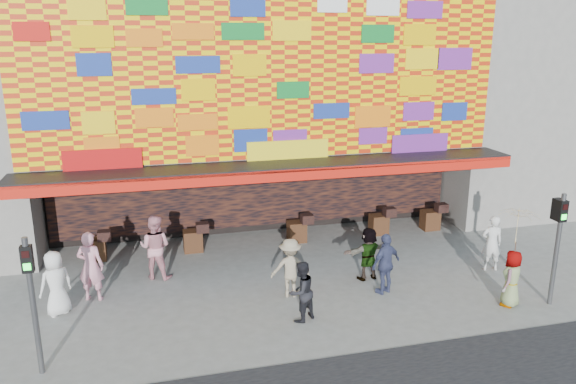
% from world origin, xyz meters
% --- Properties ---
extents(ground, '(90.00, 90.00, 0.00)m').
position_xyz_m(ground, '(0.00, 0.00, 0.00)').
color(ground, slate).
rests_on(ground, ground).
extents(shop_building, '(15.20, 9.40, 10.00)m').
position_xyz_m(shop_building, '(0.00, 8.18, 5.23)').
color(shop_building, gray).
rests_on(shop_building, ground).
extents(neighbor_right, '(11.00, 8.00, 12.00)m').
position_xyz_m(neighbor_right, '(13.00, 8.00, 6.00)').
color(neighbor_right, gray).
rests_on(neighbor_right, ground).
extents(signal_left, '(0.22, 0.20, 3.00)m').
position_xyz_m(signal_left, '(-6.20, -1.50, 1.86)').
color(signal_left, '#59595B').
rests_on(signal_left, ground).
extents(signal_right, '(0.22, 0.20, 3.00)m').
position_xyz_m(signal_right, '(6.20, -1.50, 1.86)').
color(signal_right, '#59595B').
rests_on(signal_right, ground).
extents(ped_a, '(0.98, 0.88, 1.67)m').
position_xyz_m(ped_a, '(-6.18, 1.14, 0.84)').
color(ped_a, white).
rests_on(ped_a, ground).
extents(ped_b, '(0.80, 0.64, 1.90)m').
position_xyz_m(ped_b, '(-5.40, 1.77, 0.95)').
color(ped_b, pink).
rests_on(ped_b, ground).
extents(ped_c, '(0.94, 0.87, 1.54)m').
position_xyz_m(ped_c, '(-0.35, -0.71, 0.77)').
color(ped_c, black).
rests_on(ped_c, ground).
extents(ped_d, '(1.14, 0.78, 1.62)m').
position_xyz_m(ped_d, '(-0.26, 0.67, 0.81)').
color(ped_d, gray).
rests_on(ped_d, ground).
extents(ped_e, '(1.08, 0.77, 1.70)m').
position_xyz_m(ped_e, '(2.28, 0.20, 0.85)').
color(ped_e, '#383F63').
rests_on(ped_e, ground).
extents(ped_f, '(1.49, 0.66, 1.55)m').
position_xyz_m(ped_f, '(2.17, 1.16, 0.78)').
color(ped_f, gray).
rests_on(ped_f, ground).
extents(ped_g, '(0.87, 0.83, 1.50)m').
position_xyz_m(ped_g, '(5.12, -1.30, 0.75)').
color(ped_g, gray).
rests_on(ped_g, ground).
extents(ped_h, '(0.69, 0.53, 1.70)m').
position_xyz_m(ped_h, '(5.97, 0.85, 0.85)').
color(ped_h, silver).
rests_on(ped_h, ground).
extents(ped_i, '(1.12, 1.01, 1.88)m').
position_xyz_m(ped_i, '(-3.72, 2.78, 0.94)').
color(ped_i, pink).
rests_on(ped_i, ground).
extents(parasol, '(1.09, 1.11, 1.89)m').
position_xyz_m(parasol, '(5.12, -1.30, 2.17)').
color(parasol, '#FEE3A0').
rests_on(parasol, ground).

